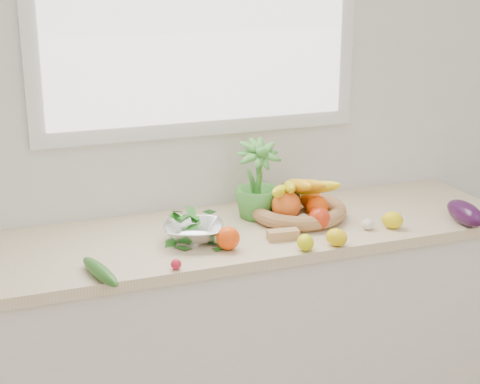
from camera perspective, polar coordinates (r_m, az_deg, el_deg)
name	(u,v)px	position (r m, az deg, el deg)	size (l,w,h in m)	color
back_wall	(199,97)	(2.88, -3.21, 7.41)	(4.50, 0.02, 2.70)	white
counter_cabinet	(226,343)	(2.92, -1.08, -11.67)	(2.20, 0.58, 0.86)	silver
countertop	(226,236)	(2.73, -1.13, -3.40)	(2.24, 0.62, 0.04)	beige
orange_loose	(228,238)	(2.54, -0.94, -3.60)	(0.08, 0.08, 0.08)	#FE4708
lemon_a	(337,237)	(2.59, 7.51, -3.51)	(0.06, 0.08, 0.06)	yellow
lemon_b	(305,242)	(2.54, 5.10, -3.92)	(0.06, 0.07, 0.06)	#D0D00B
lemon_c	(392,220)	(2.79, 11.74, -2.15)	(0.06, 0.08, 0.06)	yellow
apple	(319,219)	(2.73, 6.16, -2.08)	(0.08, 0.08, 0.08)	red
ginger	(283,235)	(2.64, 3.35, -3.33)	(0.11, 0.05, 0.04)	tan
garlic_a	(289,215)	(2.82, 3.85, -1.78)	(0.06, 0.06, 0.05)	silver
garlic_b	(303,219)	(2.79, 4.92, -2.12)	(0.05, 0.05, 0.04)	white
garlic_c	(368,224)	(2.77, 9.90, -2.49)	(0.05, 0.05, 0.04)	white
eggplant	(465,213)	(2.90, 17.05, -1.57)	(0.08, 0.22, 0.09)	#300D32
cucumber	(100,272)	(2.36, -10.81, -6.09)	(0.05, 0.25, 0.05)	#255B1A
radish	(176,264)	(2.39, -4.99, -5.60)	(0.04, 0.04, 0.04)	red
potted_herb	(257,181)	(2.82, 1.35, 0.87)	(0.18, 0.18, 0.32)	#429135
fruit_basket	(297,205)	(2.85, 4.47, -0.99)	(0.38, 0.38, 0.19)	#AF824D
colander_with_spinach	(194,227)	(2.60, -3.62, -2.72)	(0.27, 0.27, 0.12)	silver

